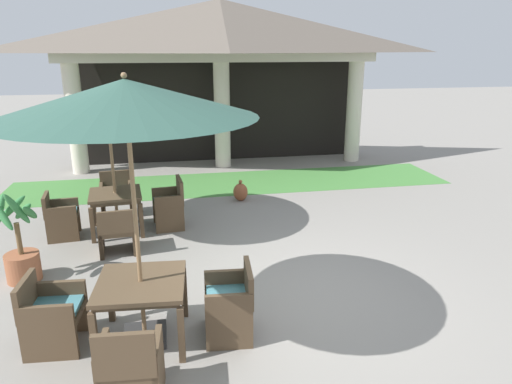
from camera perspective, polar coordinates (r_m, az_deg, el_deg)
ground_plane at (r=6.40m, az=4.22°, el=-12.88°), size 60.00×60.00×0.00m
background_pavilion at (r=12.90m, az=-4.39°, el=17.88°), size 8.80×2.59×4.37m
lawn_strip at (r=11.53m, az=-2.96°, el=1.11°), size 10.60×2.08×0.01m
patio_table_near_foreground at (r=8.68m, az=-16.73°, el=-0.71°), size 0.97×0.97×0.75m
patio_umbrella_near_foreground at (r=8.33m, az=-17.74°, el=10.37°), size 2.93×2.93×2.58m
patio_chair_near_foreground_west at (r=8.83m, az=-22.68°, el=-2.77°), size 0.57×0.59×0.81m
patio_chair_near_foreground_north at (r=9.65m, az=-16.63°, el=-0.37°), size 0.65×0.55×0.86m
patio_chair_near_foreground_south at (r=7.87m, az=-16.54°, el=-4.57°), size 0.63×0.61×0.79m
patio_chair_near_foreground_east at (r=8.77m, az=-10.44°, el=-1.48°), size 0.58×0.68×0.91m
patio_table_mid_left at (r=5.44m, az=-13.80°, el=-11.37°), size 1.03×1.03×0.75m
patio_umbrella_mid_left at (r=4.83m, az=-15.56°, el=10.63°), size 2.62×2.62×2.98m
patio_chair_mid_left_south at (r=4.75m, az=-15.07°, el=-19.78°), size 0.60×0.57×0.88m
patio_chair_mid_left_east at (r=5.51m, az=-3.08°, el=-13.24°), size 0.58×0.67×0.85m
patio_chair_mid_left_west at (r=5.78m, az=-23.67°, el=-13.44°), size 0.63×0.64×0.83m
potted_palm_left_edge at (r=7.46m, az=-26.72°, el=-6.64°), size 0.61×0.67×1.38m
terracotta_urn at (r=10.17m, az=-1.89°, el=0.02°), size 0.31×0.31×0.46m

